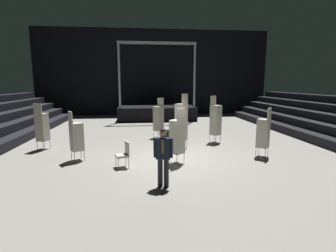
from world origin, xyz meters
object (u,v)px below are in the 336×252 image
chair_stack_front_left (177,136)px  chair_stack_front_right (263,133)px  loose_chair_near_man (124,153)px  man_with_tie (163,154)px  equipment_road_case (169,136)px  chair_stack_mid_left (76,136)px  stage_riser (157,112)px  chair_stack_rear_left (159,118)px  chair_stack_rear_centre (216,120)px  chair_stack_mid_centre (42,127)px  chair_stack_mid_right (181,121)px

chair_stack_front_left → chair_stack_front_right: (3.65, 0.51, -0.04)m
chair_stack_front_right → loose_chair_near_man: size_ratio=2.17×
man_with_tie → equipment_road_case: size_ratio=1.96×
chair_stack_front_right → chair_stack_mid_left: (-7.53, 0.29, -0.04)m
stage_riser → chair_stack_rear_left: stage_riser is taller
man_with_tie → chair_stack_rear_centre: size_ratio=0.74×
man_with_tie → chair_stack_mid_centre: size_ratio=0.83×
equipment_road_case → chair_stack_rear_left: bearing=114.8°
chair_stack_mid_right → loose_chair_near_man: (-2.49, -2.45, -0.75)m
chair_stack_rear_centre → chair_stack_mid_right: bearing=-8.3°
stage_riser → equipment_road_case: bearing=-89.0°
chair_stack_front_left → chair_stack_mid_left: (-3.88, 0.79, -0.08)m
chair_stack_rear_centre → loose_chair_near_man: (-4.43, -3.46, -0.66)m
chair_stack_mid_right → chair_stack_rear_left: bearing=65.0°
chair_stack_rear_left → chair_stack_rear_centre: 3.19m
chair_stack_front_left → loose_chair_near_man: chair_stack_front_left is taller
chair_stack_front_left → loose_chair_near_man: (-1.99, -0.24, -0.53)m
chair_stack_mid_left → loose_chair_near_man: bearing=29.9°
chair_stack_mid_left → chair_stack_rear_centre: chair_stack_rear_centre is taller
man_with_tie → chair_stack_rear_left: bearing=-81.8°
chair_stack_mid_centre → chair_stack_rear_centre: (8.31, 0.49, 0.13)m
man_with_tie → chair_stack_mid_centre: (-5.15, 4.91, 0.07)m
chair_stack_rear_centre → chair_stack_mid_centre: bearing=-32.4°
chair_stack_mid_left → chair_stack_front_right: bearing=56.3°
chair_stack_front_right → chair_stack_rear_left: bearing=86.9°
loose_chair_near_man → chair_stack_rear_centre: bearing=-71.0°
chair_stack_front_left → stage_riser: bearing=54.2°
stage_riser → chair_stack_front_left: size_ratio=2.96×
man_with_tie → chair_stack_rear_centre: bearing=-109.4°
chair_stack_front_right → chair_stack_rear_centre: size_ratio=0.86×
chair_stack_mid_left → chair_stack_mid_right: 4.62m
man_with_tie → chair_stack_rear_left: (0.34, 6.89, 0.11)m
man_with_tie → chair_stack_rear_centre: 6.26m
chair_stack_mid_right → chair_stack_mid_left: bearing=153.5°
chair_stack_front_left → chair_stack_mid_left: bearing=132.4°
stage_riser → chair_stack_rear_left: size_ratio=2.84×
chair_stack_front_right → chair_stack_mid_centre: chair_stack_mid_centre is taller
man_with_tie → chair_stack_front_left: chair_stack_front_left is taller
stage_riser → chair_stack_rear_centre: stage_riser is taller
chair_stack_front_left → chair_stack_front_right: bearing=-28.2°
stage_riser → man_with_tie: bearing=-92.8°
man_with_tie → chair_stack_front_left: size_ratio=0.83×
stage_riser → chair_stack_mid_centre: size_ratio=2.96×
chair_stack_mid_centre → chair_stack_rear_centre: size_ratio=0.89×
loose_chair_near_man → chair_stack_mid_right: bearing=-64.5°
chair_stack_mid_centre → loose_chair_near_man: size_ratio=2.26×
chair_stack_front_left → chair_stack_front_right: chair_stack_front_left is taller
chair_stack_front_left → equipment_road_case: bearing=52.5°
man_with_tie → loose_chair_near_man: (-1.26, 1.94, -0.47)m
chair_stack_front_left → chair_stack_mid_centre: (-5.87, 2.73, 0.00)m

